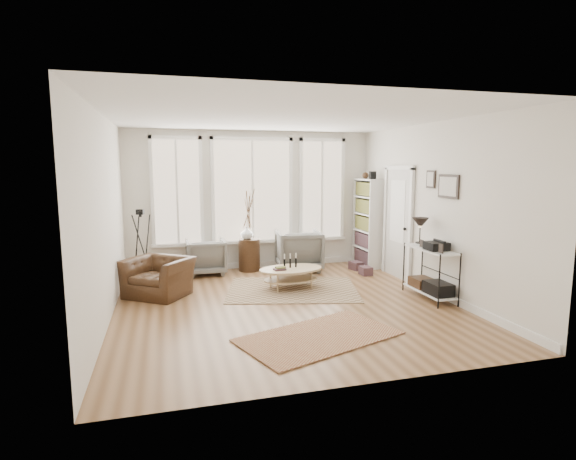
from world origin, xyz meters
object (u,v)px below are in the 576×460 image
object	(u,v)px
low_shelf	(430,268)
side_table	(249,228)
coffee_table	(291,273)
bookcase	(367,222)
armchair_right	(299,250)
accent_chair	(159,277)
armchair_left	(206,257)

from	to	relation	value
low_shelf	side_table	world-z (taller)	side_table
coffee_table	side_table	size ratio (longest dim) A/B	0.66
bookcase	armchair_right	xyz separation A→B (m)	(-1.56, -0.02, -0.53)
accent_chair	coffee_table	bearing A→B (deg)	31.39
armchair_left	low_shelf	bearing A→B (deg)	141.53
armchair_right	accent_chair	distance (m)	3.05
coffee_table	armchair_right	xyz separation A→B (m)	(0.55, 1.32, 0.14)
low_shelf	armchair_right	world-z (taller)	low_shelf
side_table	accent_chair	size ratio (longest dim) A/B	1.89
armchair_right	low_shelf	bearing A→B (deg)	127.47
armchair_left	armchair_right	world-z (taller)	armchair_right
bookcase	side_table	world-z (taller)	bookcase
coffee_table	accent_chair	xyz separation A→B (m)	(-2.26, 0.15, 0.03)
armchair_right	side_table	xyz separation A→B (m)	(-1.00, 0.24, 0.48)
bookcase	coffee_table	distance (m)	2.59
coffee_table	side_table	distance (m)	1.74
low_shelf	side_table	size ratio (longest dim) A/B	0.70
armchair_right	side_table	bearing A→B (deg)	-7.08
armchair_right	accent_chair	world-z (taller)	armchair_right
coffee_table	side_table	xyz separation A→B (m)	(-0.46, 1.56, 0.61)
bookcase	side_table	distance (m)	2.58
bookcase	coffee_table	bearing A→B (deg)	-147.62
coffee_table	armchair_left	size ratio (longest dim) A/B	1.58
bookcase	armchair_right	size ratio (longest dim) A/B	2.22
side_table	armchair_left	bearing A→B (deg)	-175.68
bookcase	accent_chair	xyz separation A→B (m)	(-4.37, -1.19, -0.64)
armchair_left	side_table	bearing A→B (deg)	-176.07
low_shelf	coffee_table	world-z (taller)	low_shelf
armchair_right	side_table	world-z (taller)	side_table
armchair_right	armchair_left	bearing A→B (deg)	1.23
bookcase	side_table	bearing A→B (deg)	175.00
low_shelf	accent_chair	bearing A→B (deg)	162.83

